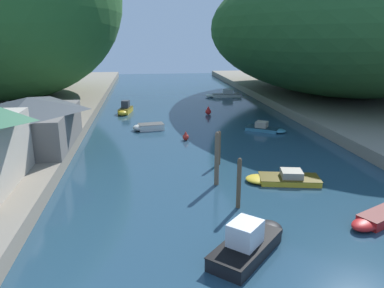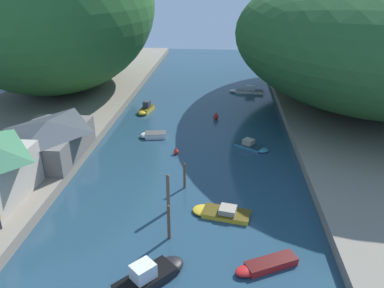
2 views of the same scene
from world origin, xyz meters
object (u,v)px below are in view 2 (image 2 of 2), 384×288
at_px(boat_open_rowboat, 152,135).
at_px(channel_buoy_far, 216,116).
at_px(boat_mid_channel, 264,265).
at_px(boat_small_dinghy, 151,275).
at_px(boat_far_right_bank, 146,109).
at_px(channel_buoy_near, 176,151).
at_px(boat_cabin_cruiser, 252,146).
at_px(boathouse_shed, 50,138).
at_px(boat_red_skiff, 246,91).
at_px(boat_navy_launch, 221,212).

xyz_separation_m(boat_open_rowboat, channel_buoy_far, (8.07, 7.42, 0.11)).
xyz_separation_m(boat_mid_channel, channel_buoy_far, (-4.40, 30.41, 0.16)).
bearing_deg(boat_small_dinghy, boat_open_rowboat, 142.97).
distance_m(boat_far_right_bank, channel_buoy_near, 15.72).
bearing_deg(boat_cabin_cruiser, boathouse_shed, -41.18).
xyz_separation_m(boat_far_right_bank, boat_red_skiff, (15.93, 11.86, -0.10)).
bearing_deg(boat_cabin_cruiser, boat_mid_channel, 32.81).
distance_m(boat_cabin_cruiser, boat_mid_channel, 20.78).
bearing_deg(boat_small_dinghy, boat_navy_launch, 103.10).
height_order(boat_cabin_cruiser, channel_buoy_far, channel_buoy_far).
distance_m(boat_far_right_bank, boat_cabin_cruiser, 19.54).
height_order(boat_far_right_bank, boat_small_dinghy, boat_small_dinghy).
height_order(boat_far_right_bank, boat_cabin_cruiser, boat_far_right_bank).
height_order(boathouse_shed, boat_cabin_cruiser, boathouse_shed).
height_order(boat_navy_launch, boat_small_dinghy, boat_small_dinghy).
xyz_separation_m(channel_buoy_near, channel_buoy_far, (4.37, 12.13, 0.08)).
bearing_deg(boat_mid_channel, boat_far_right_bank, -1.10).
height_order(boat_open_rowboat, channel_buoy_near, channel_buoy_near).
relative_size(boathouse_shed, boat_red_skiff, 1.75).
bearing_deg(boat_red_skiff, boat_navy_launch, 178.76).
distance_m(boat_open_rowboat, channel_buoy_far, 10.97).
height_order(boathouse_shed, boat_mid_channel, boathouse_shed).
xyz_separation_m(boat_open_rowboat, boat_mid_channel, (12.47, -22.99, -0.05)).
bearing_deg(boat_mid_channel, boat_open_rowboat, 2.22).
height_order(boat_far_right_bank, boat_open_rowboat, boat_far_right_bank).
bearing_deg(boat_small_dinghy, boat_mid_channel, 55.97).
distance_m(boat_cabin_cruiser, channel_buoy_near, 9.39).
distance_m(boathouse_shed, boat_navy_launch, 20.90).
distance_m(boat_open_rowboat, boat_mid_channel, 26.15).
xyz_separation_m(boat_cabin_cruiser, channel_buoy_far, (-4.68, 9.63, 0.14)).
distance_m(boat_red_skiff, channel_buoy_near, 27.79).
relative_size(boat_open_rowboat, channel_buoy_far, 3.14).
bearing_deg(boat_red_skiff, boat_mid_channel, -176.23).
bearing_deg(boat_far_right_bank, boat_small_dinghy, 113.31).
relative_size(boathouse_shed, boat_navy_launch, 1.99).
distance_m(boat_mid_channel, channel_buoy_near, 20.27).
height_order(boat_far_right_bank, channel_buoy_far, boat_far_right_bank).
distance_m(boat_navy_launch, channel_buoy_far, 24.06).
bearing_deg(boat_open_rowboat, boat_red_skiff, -40.87).
distance_m(boat_far_right_bank, channel_buoy_far, 11.11).
relative_size(boat_far_right_bank, boat_navy_launch, 0.78).
relative_size(boat_navy_launch, boat_mid_channel, 1.10).
distance_m(boat_open_rowboat, boat_small_dinghy, 25.28).
xyz_separation_m(boat_cabin_cruiser, boat_open_rowboat, (-12.75, 2.21, 0.03)).
relative_size(boat_cabin_cruiser, boat_open_rowboat, 1.26).
xyz_separation_m(boat_far_right_bank, boat_open_rowboat, (2.83, -9.58, -0.16)).
bearing_deg(boathouse_shed, boat_red_skiff, 52.49).
relative_size(boat_red_skiff, channel_buoy_far, 5.44).
bearing_deg(boat_navy_launch, channel_buoy_far, 14.08).
relative_size(boat_red_skiff, channel_buoy_near, 6.71).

